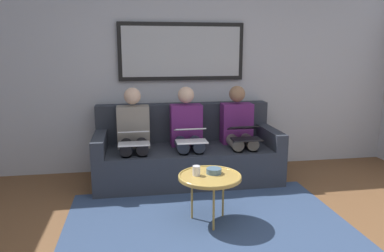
% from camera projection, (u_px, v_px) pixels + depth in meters
% --- Properties ---
extents(wall_rear, '(6.00, 0.12, 2.60)m').
position_uv_depth(wall_rear, '(181.00, 71.00, 4.80)').
color(wall_rear, '#B7BCC6').
rests_on(wall_rear, ground_plane).
extents(area_rug, '(2.60, 1.80, 0.01)m').
position_uv_depth(area_rug, '(207.00, 224.00, 3.38)').
color(area_rug, '#33476B').
rests_on(area_rug, ground_plane).
extents(couch, '(2.20, 0.90, 0.90)m').
position_uv_depth(couch, '(187.00, 154.00, 4.54)').
color(couch, '#2D333D').
rests_on(couch, ground_plane).
extents(framed_mirror, '(1.60, 0.05, 0.72)m').
position_uv_depth(framed_mirror, '(182.00, 52.00, 4.66)').
color(framed_mirror, black).
extents(coffee_table, '(0.58, 0.58, 0.46)m').
position_uv_depth(coffee_table, '(210.00, 177.00, 3.34)').
color(coffee_table, tan).
rests_on(coffee_table, ground_plane).
extents(cup, '(0.07, 0.07, 0.09)m').
position_uv_depth(cup, '(196.00, 171.00, 3.34)').
color(cup, silver).
rests_on(cup, coffee_table).
extents(bowl, '(0.14, 0.14, 0.05)m').
position_uv_depth(bowl, '(214.00, 171.00, 3.40)').
color(bowl, slate).
rests_on(bowl, coffee_table).
extents(person_left, '(0.38, 0.58, 1.14)m').
position_uv_depth(person_left, '(239.00, 130.00, 4.51)').
color(person_left, '#66236B').
rests_on(person_left, couch).
extents(laptop_black, '(0.34, 0.34, 0.15)m').
position_uv_depth(laptop_black, '(244.00, 133.00, 4.27)').
color(laptop_black, black).
extents(person_middle, '(0.38, 0.58, 1.14)m').
position_uv_depth(person_middle, '(187.00, 132.00, 4.41)').
color(person_middle, '#66236B').
rests_on(person_middle, couch).
extents(laptop_white, '(0.35, 0.35, 0.15)m').
position_uv_depth(laptop_white, '(191.00, 135.00, 4.17)').
color(laptop_white, white).
extents(person_right, '(0.38, 0.58, 1.14)m').
position_uv_depth(person_right, '(134.00, 134.00, 4.31)').
color(person_right, gray).
rests_on(person_right, couch).
extents(laptop_silver, '(0.34, 0.33, 0.14)m').
position_uv_depth(laptop_silver, '(134.00, 137.00, 4.06)').
color(laptop_silver, silver).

